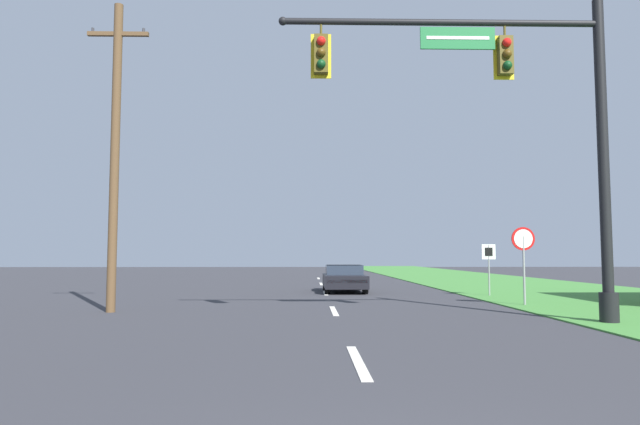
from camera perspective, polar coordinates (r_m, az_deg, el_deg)
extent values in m
cube|color=#428438|center=(34.72, 17.84, -6.77)|extent=(10.00, 110.00, 0.04)
cube|color=silver|center=(8.98, 3.80, -14.64)|extent=(0.16, 2.80, 0.01)
cube|color=silver|center=(16.89, 1.40, -9.80)|extent=(0.16, 2.80, 0.01)
cube|color=silver|center=(24.86, 0.54, -8.05)|extent=(0.16, 2.80, 0.01)
cube|color=silver|center=(32.85, 0.11, -7.15)|extent=(0.16, 2.80, 0.01)
cube|color=silver|center=(40.84, -0.15, -6.60)|extent=(0.16, 2.80, 0.01)
cylinder|color=black|center=(15.34, 26.94, -8.45)|extent=(0.44, 0.44, 0.70)
cylinder|color=black|center=(15.48, 26.48, 4.92)|extent=(0.26, 0.26, 7.88)
cylinder|color=black|center=(15.03, 12.05, 18.09)|extent=(7.78, 0.16, 0.16)
sphere|color=black|center=(14.68, -3.74, 18.55)|extent=(0.21, 0.21, 0.21)
cube|color=#196B33|center=(14.97, 13.59, 16.57)|extent=(1.83, 0.06, 0.55)
cube|color=white|center=(14.94, 13.62, 16.62)|extent=(1.54, 0.01, 0.08)
cylinder|color=#4C4214|center=(14.60, 0.10, 17.93)|extent=(0.06, 0.06, 0.35)
cube|color=yellow|center=(14.50, 0.09, 15.35)|extent=(0.50, 0.03, 1.11)
cube|color=#4C4214|center=(14.37, 0.10, 15.53)|extent=(0.34, 0.24, 0.95)
sphere|color=red|center=(14.34, 0.12, 16.79)|extent=(0.22, 0.22, 0.22)
sphere|color=#51380F|center=(14.24, 0.12, 15.72)|extent=(0.22, 0.22, 0.22)
sphere|color=#0F3D19|center=(14.14, 0.12, 14.64)|extent=(0.22, 0.22, 0.22)
cylinder|color=#4C4214|center=(15.38, 17.98, 16.97)|extent=(0.06, 0.06, 0.35)
cube|color=yellow|center=(15.28, 17.86, 14.52)|extent=(0.50, 0.03, 1.11)
cube|color=#4C4214|center=(15.16, 18.03, 14.68)|extent=(0.34, 0.24, 0.95)
sphere|color=red|center=(15.13, 18.19, 15.86)|extent=(0.22, 0.22, 0.22)
sphere|color=#51380F|center=(15.03, 18.22, 14.84)|extent=(0.22, 0.22, 0.22)
sphere|color=#0F3D19|center=(14.94, 18.24, 13.81)|extent=(0.22, 0.22, 0.22)
cylinder|color=black|center=(27.27, 3.92, -7.05)|extent=(0.22, 0.64, 0.64)
cylinder|color=black|center=(27.17, 0.53, -7.07)|extent=(0.22, 0.64, 0.64)
cylinder|color=black|center=(24.37, 4.54, -7.37)|extent=(0.22, 0.64, 0.64)
cylinder|color=black|center=(24.26, 0.75, -7.40)|extent=(0.22, 0.64, 0.64)
cube|color=black|center=(25.75, 2.43, -6.82)|extent=(1.82, 4.32, 0.55)
cube|color=#283342|center=(25.84, 2.41, -5.74)|extent=(1.60, 1.81, 0.42)
cube|color=black|center=(25.84, 2.41, -5.34)|extent=(1.57, 1.78, 0.06)
cube|color=#B71414|center=(23.63, 2.76, -6.90)|extent=(1.67, 0.06, 0.14)
cylinder|color=gray|center=(19.64, 19.72, -5.47)|extent=(0.07, 0.07, 2.20)
cylinder|color=red|center=(19.64, 19.65, -2.48)|extent=(0.76, 0.04, 0.76)
cylinder|color=white|center=(19.62, 19.67, -2.48)|extent=(0.61, 0.01, 0.61)
cylinder|color=gray|center=(23.83, 16.54, -5.55)|extent=(0.06, 0.06, 2.00)
cube|color=white|center=(23.83, 16.50, -3.79)|extent=(0.55, 0.04, 0.60)
cube|color=black|center=(23.80, 16.52, -3.79)|extent=(0.31, 0.01, 0.34)
cylinder|color=brown|center=(17.75, -19.83, 5.40)|extent=(0.26, 0.26, 9.08)
cube|color=brown|center=(18.70, -19.53, 16.47)|extent=(1.80, 0.12, 0.12)
cylinder|color=#333338|center=(18.98, -21.77, 16.60)|extent=(0.08, 0.08, 0.12)
cylinder|color=#333338|center=(18.53, -17.22, 17.01)|extent=(0.08, 0.08, 0.12)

